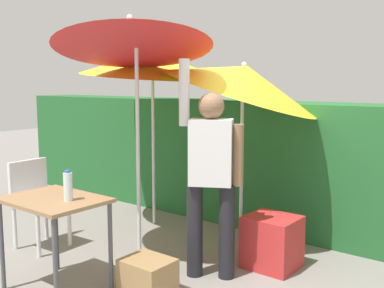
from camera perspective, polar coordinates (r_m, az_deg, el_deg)
The scene contains 11 objects.
ground_plane at distance 4.46m, azimuth -2.46°, elevation -14.58°, with size 24.00×24.00×0.00m, color gray.
hedge_row at distance 5.53m, azimuth 8.42°, elevation -2.35°, with size 8.00×0.70×1.46m, color #23602D.
umbrella_rainbow at distance 4.77m, azimuth 6.37°, elevation 7.87°, with size 1.71×1.67×2.17m.
umbrella_orange at distance 5.39m, azimuth -4.82°, elevation 9.86°, with size 1.69×1.68×2.11m.
umbrella_yellow at distance 4.29m, azimuth -7.31°, elevation 13.32°, with size 1.50×1.47×2.47m.
person_vendor at distance 3.92m, azimuth 2.35°, elevation -3.40°, with size 0.53×0.36×1.88m.
chair_plastic at distance 5.00m, azimuth -18.66°, elevation -6.33°, with size 0.46×0.46×0.89m.
cooler_box at distance 4.36m, azimuth 9.85°, elevation -11.85°, with size 0.46×0.42×0.48m, color red.
crate_cardboard at distance 3.86m, azimuth -5.50°, elevation -15.96°, with size 0.39×0.33×0.28m, color #9E7A4C.
folding_table at distance 3.86m, azimuth -16.66°, elevation -7.81°, with size 0.80×0.60×0.77m.
bottle_water at distance 3.70m, azimuth -15.08°, elevation -5.06°, with size 0.07×0.07×0.24m.
Camera 1 is at (2.69, -3.12, 1.70)m, focal length 43.13 mm.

